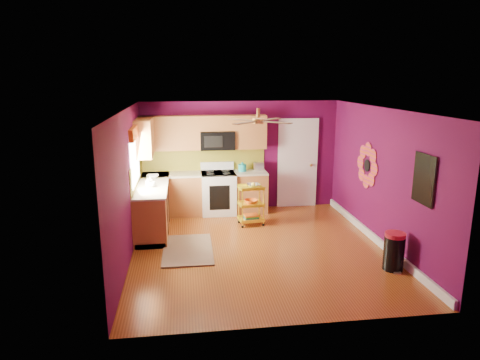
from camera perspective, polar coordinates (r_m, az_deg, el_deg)
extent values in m
plane|color=brown|center=(7.86, 2.53, -9.06)|extent=(5.00, 5.00, 0.00)
cube|color=#50093A|center=(9.89, 0.07, 3.24)|extent=(4.50, 0.04, 2.50)
cube|color=#50093A|center=(5.14, 7.59, -6.76)|extent=(4.50, 0.04, 2.50)
cube|color=#50093A|center=(7.42, -14.74, -0.72)|extent=(0.04, 5.00, 2.50)
cube|color=#50093A|center=(8.17, 18.36, 0.33)|extent=(0.04, 5.00, 2.50)
cube|color=silver|center=(7.28, 2.74, 9.43)|extent=(4.50, 5.00, 0.04)
cube|color=white|center=(8.49, 17.58, -7.45)|extent=(0.05, 4.90, 0.14)
cube|color=brown|center=(8.90, -11.49, -3.53)|extent=(0.60, 2.30, 0.90)
cube|color=brown|center=(9.70, -4.68, -1.86)|extent=(2.80, 0.60, 0.90)
cube|color=beige|center=(8.77, -11.63, -0.59)|extent=(0.63, 2.30, 0.04)
cube|color=beige|center=(9.59, -4.73, 0.85)|extent=(2.80, 0.63, 0.04)
cube|color=black|center=(9.02, -11.37, -5.96)|extent=(0.54, 2.30, 0.10)
cube|color=black|center=(9.81, -4.64, -4.11)|extent=(2.80, 0.54, 0.10)
cube|color=white|center=(9.69, -2.90, -1.79)|extent=(0.76, 0.66, 0.92)
cube|color=black|center=(9.57, -2.93, 0.89)|extent=(0.76, 0.62, 0.03)
cube|color=white|center=(9.82, -3.08, 1.90)|extent=(0.76, 0.06, 0.18)
cube|color=black|center=(9.38, -2.73, -2.37)|extent=(0.45, 0.02, 0.55)
cube|color=brown|center=(9.56, -9.34, 6.19)|extent=(1.32, 0.33, 0.75)
cube|color=brown|center=(9.67, 1.32, 6.45)|extent=(0.72, 0.33, 0.75)
cube|color=brown|center=(9.56, -3.10, 7.58)|extent=(0.76, 0.33, 0.34)
cube|color=brown|center=(9.10, -12.55, 5.68)|extent=(0.33, 1.30, 0.75)
cube|color=black|center=(9.57, -3.05, 5.30)|extent=(0.76, 0.38, 0.40)
cube|color=brown|center=(9.81, -4.85, 2.78)|extent=(2.80, 0.01, 0.51)
cube|color=brown|center=(8.74, -13.62, 1.10)|extent=(0.01, 2.30, 0.51)
cube|color=white|center=(8.37, -13.88, 3.04)|extent=(0.03, 1.20, 1.00)
cube|color=#D05812|center=(8.30, -13.86, 6.23)|extent=(0.08, 1.35, 0.22)
cube|color=white|center=(10.17, 7.65, 2.12)|extent=(0.85, 0.04, 2.05)
cube|color=white|center=(10.15, 7.68, 2.10)|extent=(0.95, 0.02, 2.15)
sphere|color=#BF8C3F|center=(10.21, 9.46, 1.96)|extent=(0.07, 0.07, 0.07)
cylinder|color=black|center=(8.67, 16.58, 1.87)|extent=(0.01, 0.24, 0.24)
cube|color=#169182|center=(6.90, 23.39, 0.10)|extent=(0.03, 0.52, 0.72)
cube|color=black|center=(6.89, 23.28, 0.10)|extent=(0.01, 0.56, 0.76)
cylinder|color=#BF8C3F|center=(7.48, 2.45, 8.93)|extent=(0.06, 0.06, 0.16)
cylinder|color=#BF8C3F|center=(7.49, 2.44, 7.86)|extent=(0.20, 0.20, 0.08)
cube|color=#4C2D19|center=(7.81, 4.06, 8.07)|extent=(0.47, 0.47, 0.01)
cube|color=#4C2D19|center=(7.72, 0.10, 8.04)|extent=(0.47, 0.47, 0.01)
cube|color=#4C2D19|center=(7.19, 0.69, 7.63)|extent=(0.47, 0.47, 0.01)
cube|color=#4C2D19|center=(7.28, 4.92, 7.66)|extent=(0.47, 0.47, 0.01)
cube|color=black|center=(7.82, -6.98, -9.19)|extent=(0.89, 1.44, 0.02)
cylinder|color=yellow|center=(8.72, 0.34, -3.77)|extent=(0.02, 0.02, 0.78)
cylinder|color=yellow|center=(8.84, 3.16, -3.55)|extent=(0.02, 0.02, 0.78)
cylinder|color=yellow|center=(9.01, -0.16, -3.19)|extent=(0.02, 0.02, 0.78)
cylinder|color=yellow|center=(9.12, 2.58, -2.99)|extent=(0.02, 0.02, 0.78)
sphere|color=black|center=(8.84, 0.34, -6.23)|extent=(0.05, 0.05, 0.05)
sphere|color=black|center=(8.96, 3.13, -5.99)|extent=(0.05, 0.05, 0.05)
sphere|color=black|center=(9.13, -0.16, -5.59)|extent=(0.05, 0.05, 0.05)
sphere|color=black|center=(9.24, 2.55, -5.36)|extent=(0.05, 0.05, 0.05)
cube|color=yellow|center=(8.82, 1.50, -1.06)|extent=(0.54, 0.42, 0.03)
cube|color=yellow|center=(8.91, 1.49, -3.29)|extent=(0.54, 0.42, 0.03)
cube|color=yellow|center=(9.01, 1.47, -5.29)|extent=(0.54, 0.42, 0.03)
imported|color=beige|center=(8.82, 1.79, -0.74)|extent=(0.31, 0.31, 0.07)
sphere|color=yellow|center=(8.81, 1.79, -0.61)|extent=(0.09, 0.09, 0.09)
imported|color=#D05812|center=(8.90, 1.49, -2.93)|extent=(0.32, 0.32, 0.09)
cube|color=navy|center=(9.00, 1.47, -5.10)|extent=(0.32, 0.25, 0.04)
cube|color=#267233|center=(8.99, 1.48, -4.89)|extent=(0.32, 0.25, 0.03)
cube|color=#D05812|center=(8.98, 1.48, -4.71)|extent=(0.32, 0.25, 0.03)
cylinder|color=black|center=(7.37, 19.81, -9.16)|extent=(0.36, 0.36, 0.56)
cylinder|color=#AF1928|center=(7.26, 20.01, -6.89)|extent=(0.32, 0.32, 0.06)
cube|color=beige|center=(7.34, 20.23, -11.54)|extent=(0.12, 0.07, 0.03)
cylinder|color=#16A0A5|center=(9.70, 0.30, 1.65)|extent=(0.18, 0.18, 0.16)
sphere|color=#16A0A5|center=(9.68, 0.30, 2.23)|extent=(0.06, 0.06, 0.06)
cube|color=beige|center=(9.82, 2.52, 1.85)|extent=(0.22, 0.15, 0.18)
imported|color=#EA3F72|center=(8.53, -12.23, -0.29)|extent=(0.08, 0.08, 0.17)
imported|color=white|center=(8.67, -11.89, -0.02)|extent=(0.14, 0.14, 0.18)
imported|color=white|center=(9.24, -11.56, 0.47)|extent=(0.26, 0.26, 0.06)
imported|color=white|center=(8.49, -11.60, -0.56)|extent=(0.13, 0.13, 0.10)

